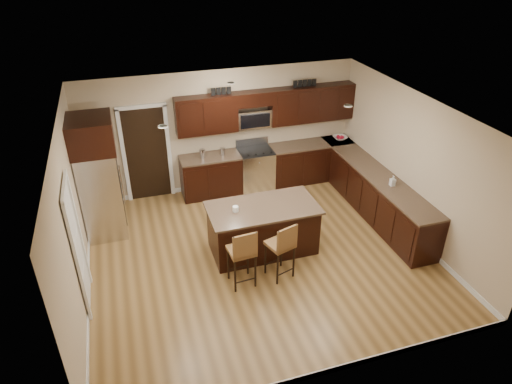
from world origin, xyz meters
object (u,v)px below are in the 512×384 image
object	(u,v)px
island	(263,230)
refrigerator	(98,176)
range	(255,169)
stool_mid	(282,245)
stool_left	(243,252)

from	to	relation	value
island	refrigerator	distance (m)	3.19
refrigerator	range	bearing A→B (deg)	14.02
range	stool_mid	distance (m)	3.20
stool_mid	stool_left	bearing A→B (deg)	162.73
range	refrigerator	size ratio (longest dim) A/B	0.47
island	stool_mid	size ratio (longest dim) A/B	1.83
range	stool_left	distance (m)	3.38
refrigerator	stool_left	bearing A→B (deg)	-47.93
range	island	world-z (taller)	range
island	stool_left	distance (m)	1.08
island	stool_left	bearing A→B (deg)	-126.14
island	refrigerator	xyz separation A→B (m)	(-2.72, 1.48, 0.78)
stool_left	refrigerator	xyz separation A→B (m)	(-2.10, 2.33, 0.53)
stool_left	range	bearing A→B (deg)	64.80
range	refrigerator	world-z (taller)	refrigerator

